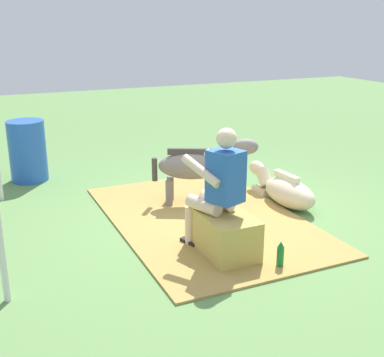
{
  "coord_description": "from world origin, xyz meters",
  "views": [
    {
      "loc": [
        -4.88,
        2.55,
        2.3
      ],
      "look_at": [
        0.09,
        0.3,
        0.55
      ],
      "focal_mm": 46.5,
      "sensor_mm": 36.0,
      "label": 1
    }
  ],
  "objects_px": {
    "soda_bottle": "(280,255)",
    "pony_standing": "(198,166)",
    "hay_bale": "(227,236)",
    "person_seated": "(217,185)",
    "pony_lying": "(285,190)",
    "water_barrel": "(28,151)"
  },
  "relations": [
    {
      "from": "pony_standing",
      "to": "soda_bottle",
      "type": "bearing_deg",
      "value": 179.63
    },
    {
      "from": "soda_bottle",
      "to": "water_barrel",
      "type": "bearing_deg",
      "value": 25.4
    },
    {
      "from": "water_barrel",
      "to": "pony_lying",
      "type": "bearing_deg",
      "value": -130.07
    },
    {
      "from": "water_barrel",
      "to": "hay_bale",
      "type": "bearing_deg",
      "value": -156.63
    },
    {
      "from": "pony_lying",
      "to": "soda_bottle",
      "type": "xyz_separation_m",
      "value": [
        -1.45,
        1.04,
        -0.05
      ]
    },
    {
      "from": "pony_standing",
      "to": "water_barrel",
      "type": "xyz_separation_m",
      "value": [
        1.98,
        1.85,
        -0.07
      ]
    },
    {
      "from": "pony_standing",
      "to": "pony_lying",
      "type": "xyz_separation_m",
      "value": [
        -0.44,
        -1.03,
        -0.33
      ]
    },
    {
      "from": "pony_lying",
      "to": "pony_standing",
      "type": "bearing_deg",
      "value": 66.77
    },
    {
      "from": "soda_bottle",
      "to": "pony_standing",
      "type": "bearing_deg",
      "value": -0.37
    },
    {
      "from": "person_seated",
      "to": "water_barrel",
      "type": "bearing_deg",
      "value": 23.81
    },
    {
      "from": "hay_bale",
      "to": "pony_standing",
      "type": "relative_size",
      "value": 0.53
    },
    {
      "from": "person_seated",
      "to": "pony_lying",
      "type": "bearing_deg",
      "value": -59.05
    },
    {
      "from": "pony_lying",
      "to": "soda_bottle",
      "type": "height_order",
      "value": "pony_lying"
    },
    {
      "from": "hay_bale",
      "to": "person_seated",
      "type": "distance_m",
      "value": 0.53
    },
    {
      "from": "soda_bottle",
      "to": "hay_bale",
      "type": "bearing_deg",
      "value": 39.12
    },
    {
      "from": "pony_standing",
      "to": "soda_bottle",
      "type": "distance_m",
      "value": 1.93
    },
    {
      "from": "person_seated",
      "to": "pony_lying",
      "type": "xyz_separation_m",
      "value": [
        0.86,
        -1.43,
        -0.53
      ]
    },
    {
      "from": "pony_standing",
      "to": "soda_bottle",
      "type": "relative_size",
      "value": 4.44
    },
    {
      "from": "person_seated",
      "to": "soda_bottle",
      "type": "relative_size",
      "value": 4.71
    },
    {
      "from": "soda_bottle",
      "to": "person_seated",
      "type": "bearing_deg",
      "value": 33.51
    },
    {
      "from": "pony_standing",
      "to": "hay_bale",
      "type": "bearing_deg",
      "value": 165.91
    },
    {
      "from": "pony_standing",
      "to": "water_barrel",
      "type": "relative_size",
      "value": 1.38
    }
  ]
}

